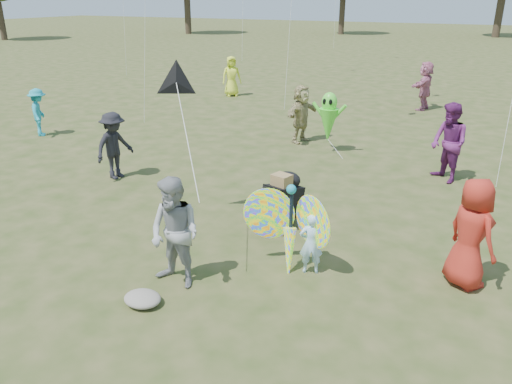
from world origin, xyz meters
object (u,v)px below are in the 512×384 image
at_px(jogging_stroller, 283,196).
at_px(butterfly_kite, 290,228).
at_px(crowd_j, 425,86).
at_px(adult_man, 175,233).
at_px(crowd_d, 301,114).
at_px(crowd_b, 114,146).
at_px(crowd_e, 449,143).
at_px(crowd_i, 39,112).
at_px(alien_kite, 328,119).
at_px(child_girl, 311,244).
at_px(crowd_a, 471,234).
at_px(crowd_g, 232,76).

height_order(jogging_stroller, butterfly_kite, butterfly_kite).
bearing_deg(butterfly_kite, crowd_j, 89.77).
height_order(adult_man, crowd_j, crowd_j).
xyz_separation_m(crowd_d, butterfly_kite, (2.61, -7.27, -0.15)).
bearing_deg(crowd_b, crowd_e, -56.86).
height_order(crowd_d, jogging_stroller, crowd_d).
height_order(crowd_e, crowd_i, crowd_e).
relative_size(crowd_b, crowd_i, 1.10).
bearing_deg(crowd_i, crowd_j, -88.92).
bearing_deg(alien_kite, child_girl, -73.91).
bearing_deg(alien_kite, adult_man, -88.99).
distance_m(adult_man, jogging_stroller, 2.82).
relative_size(crowd_a, crowd_d, 1.00).
relative_size(crowd_g, crowd_i, 1.15).
xyz_separation_m(crowd_b, alien_kite, (4.02, 4.37, 0.14)).
bearing_deg(crowd_i, crowd_a, -146.11).
distance_m(crowd_g, crowd_j, 8.21).
bearing_deg(crowd_b, crowd_j, -17.14).
height_order(crowd_g, jogging_stroller, crowd_g).
bearing_deg(crowd_g, jogging_stroller, -97.61).
bearing_deg(crowd_a, alien_kite, -11.73).
relative_size(child_girl, crowd_j, 0.56).
relative_size(crowd_i, jogging_stroller, 1.35).
relative_size(crowd_g, alien_kite, 1.00).
bearing_deg(alien_kite, crowd_a, -54.29).
bearing_deg(crowd_d, crowd_a, -125.16).
relative_size(crowd_j, butterfly_kite, 1.08).
xyz_separation_m(crowd_e, alien_kite, (-3.35, 1.03, 0.01)).
bearing_deg(jogging_stroller, crowd_d, 124.27).
height_order(crowd_i, jogging_stroller, crowd_i).
distance_m(crowd_g, butterfly_kite, 15.26).
distance_m(child_girl, crowd_a, 2.44).
distance_m(child_girl, adult_man, 2.19).
xyz_separation_m(crowd_i, alien_kite, (8.90, 2.28, 0.21)).
relative_size(crowd_d, crowd_j, 0.94).
height_order(child_girl, crowd_b, crowd_b).
bearing_deg(crowd_a, crowd_g, -5.95).
xyz_separation_m(crowd_a, jogging_stroller, (-3.42, 0.76, -0.27)).
relative_size(crowd_i, alien_kite, 0.87).
height_order(crowd_i, crowd_j, crowd_j).
relative_size(butterfly_kite, alien_kite, 1.00).
xyz_separation_m(crowd_b, jogging_stroller, (4.79, -0.71, -0.22)).
bearing_deg(alien_kite, crowd_i, -165.65).
relative_size(crowd_i, crowd_j, 0.81).
relative_size(crowd_e, alien_kite, 1.10).
bearing_deg(alien_kite, crowd_j, 77.53).
bearing_deg(child_girl, crowd_i, -45.21).
distance_m(crowd_d, crowd_g, 7.89).
bearing_deg(alien_kite, crowd_e, -17.12).
height_order(crowd_b, crowd_j, crowd_j).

